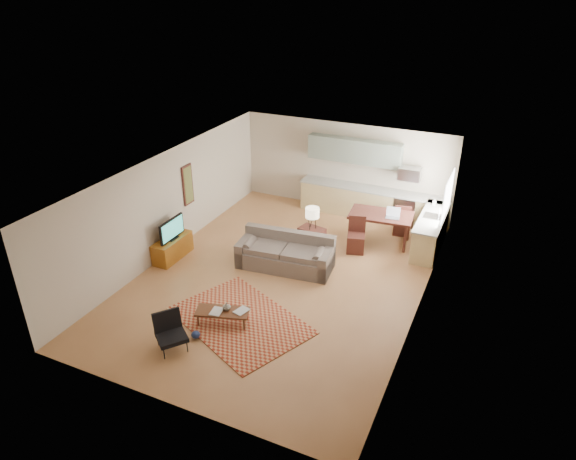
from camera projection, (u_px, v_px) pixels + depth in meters
The scene contains 25 objects.
room at pixel (283, 228), 11.86m from camera, with size 9.00×9.00×9.00m.
kitchen_counter_back at pixel (369, 203), 15.32m from camera, with size 4.26×0.64×0.92m, color tan, non-canonical shape.
kitchen_counter_right at pixel (430, 232), 13.61m from camera, with size 0.64×2.26×0.92m, color tan, non-canonical shape.
kitchen_range at pixel (406, 209), 14.92m from camera, with size 0.62×0.62×0.90m, color #A5A8AD.
kitchen_microwave at pixel (410, 174), 14.44m from camera, with size 0.62×0.40×0.35m, color #A5A8AD.
upper_cabinets at pixel (354, 151), 14.99m from camera, with size 2.80×0.34×0.70m, color gray.
window_right at pixel (448, 196), 13.01m from camera, with size 0.02×1.40×1.05m, color white.
wall_art_left at pixel (188, 185), 13.68m from camera, with size 0.06×0.42×1.10m, color olive, non-canonical shape.
triptych at pixel (343, 154), 15.34m from camera, with size 1.70×0.04×0.50m, color beige, non-canonical shape.
rug at pixel (240, 320), 10.92m from camera, with size 2.85×1.97×0.02m, color maroon.
sofa at pixel (285, 252), 12.71m from camera, with size 2.45×1.07×0.85m, color #665950, non-canonical shape.
coffee_table at pixel (223, 317), 10.76m from camera, with size 1.11×0.44×0.33m, color #4D2815, non-canonical shape.
book_a at pixel (211, 311), 10.66m from camera, with size 0.28×0.34×0.03m, color maroon.
book_b at pixel (238, 309), 10.72m from camera, with size 0.30×0.36×0.02m, color navy.
vase at pixel (227, 306), 10.67m from camera, with size 0.19×0.19×0.18m, color black.
armchair at pixel (171, 334), 9.96m from camera, with size 0.64×0.64×0.73m, color black, non-canonical shape.
tv_credenza at pixel (172, 248), 13.21m from camera, with size 0.46×1.20×0.55m, color #8B4D13, non-canonical shape.
tv at pixel (172, 229), 12.94m from camera, with size 0.09×0.92×0.55m, color black, non-canonical shape.
console_table at pixel (312, 241), 13.35m from camera, with size 0.64×0.42×0.74m, color #3E1B16, non-canonical shape.
table_lamp at pixel (312, 218), 13.05m from camera, with size 0.36×0.36×0.59m, color beige, non-canonical shape.
dining_table at pixel (380, 228), 13.90m from camera, with size 1.67×0.95×0.84m, color #3E1B16, non-canonical shape.
dining_chair_near at pixel (356, 235), 13.41m from camera, with size 0.45×0.47×0.95m, color #3E1B16, non-canonical shape.
dining_chair_far at pixel (402, 218), 14.34m from camera, with size 0.45×0.47×0.93m, color #3E1B16, non-canonical shape.
laptop at pixel (393, 213), 13.43m from camera, with size 0.36×0.27×0.27m, color #A5A8AD, non-canonical shape.
soap_bottle at pixel (434, 202), 14.01m from camera, with size 0.09×0.09×0.19m, color beige.
Camera 1 is at (4.51, -9.59, 6.67)m, focal length 32.00 mm.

